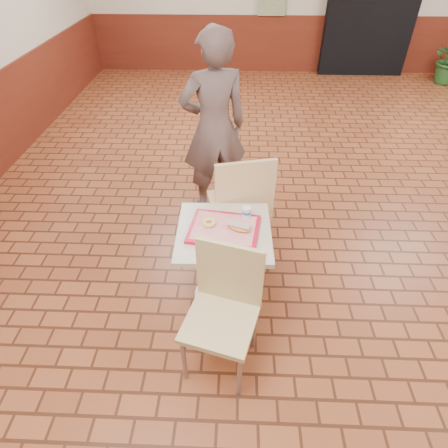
{
  "coord_description": "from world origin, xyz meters",
  "views": [
    {
      "loc": [
        -1.17,
        -2.88,
        2.37
      ],
      "look_at": [
        -1.24,
        -0.89,
        0.75
      ],
      "focal_mm": 30.0,
      "sensor_mm": 36.0,
      "label": 1
    }
  ],
  "objects_px": {
    "chair_main_front": "(224,305)",
    "chair_main_back": "(241,202)",
    "paper_cup": "(246,212)",
    "ring_donut": "(209,223)",
    "serving_tray": "(224,229)",
    "main_table": "(224,254)",
    "customer": "(214,128)",
    "long_john_donut": "(239,227)"
  },
  "relations": [
    {
      "from": "main_table",
      "to": "paper_cup",
      "type": "relative_size",
      "value": 8.4
    },
    {
      "from": "paper_cup",
      "to": "chair_main_front",
      "type": "bearing_deg",
      "value": -102.08
    },
    {
      "from": "main_table",
      "to": "serving_tray",
      "type": "bearing_deg",
      "value": -90.0
    },
    {
      "from": "customer",
      "to": "ring_donut",
      "type": "bearing_deg",
      "value": 71.88
    },
    {
      "from": "chair_main_back",
      "to": "customer",
      "type": "xyz_separation_m",
      "value": [
        -0.26,
        0.75,
        0.31
      ]
    },
    {
      "from": "ring_donut",
      "to": "chair_main_front",
      "type": "bearing_deg",
      "value": -76.89
    },
    {
      "from": "main_table",
      "to": "chair_main_front",
      "type": "distance_m",
      "value": 0.51
    },
    {
      "from": "main_table",
      "to": "serving_tray",
      "type": "relative_size",
      "value": 1.45
    },
    {
      "from": "customer",
      "to": "paper_cup",
      "type": "relative_size",
      "value": 21.28
    },
    {
      "from": "ring_donut",
      "to": "customer",
      "type": "bearing_deg",
      "value": 91.73
    },
    {
      "from": "paper_cup",
      "to": "serving_tray",
      "type": "bearing_deg",
      "value": -140.97
    },
    {
      "from": "serving_tray",
      "to": "paper_cup",
      "type": "relative_size",
      "value": 5.79
    },
    {
      "from": "serving_tray",
      "to": "ring_donut",
      "type": "xyz_separation_m",
      "value": [
        -0.11,
        0.03,
        0.03
      ]
    },
    {
      "from": "chair_main_back",
      "to": "long_john_donut",
      "type": "bearing_deg",
      "value": 75.15
    },
    {
      "from": "paper_cup",
      "to": "customer",
      "type": "bearing_deg",
      "value": 104.65
    },
    {
      "from": "customer",
      "to": "paper_cup",
      "type": "height_order",
      "value": "customer"
    },
    {
      "from": "long_john_donut",
      "to": "paper_cup",
      "type": "height_order",
      "value": "paper_cup"
    },
    {
      "from": "chair_main_front",
      "to": "chair_main_back",
      "type": "xyz_separation_m",
      "value": [
        0.1,
        1.02,
        0.05
      ]
    },
    {
      "from": "main_table",
      "to": "chair_main_front",
      "type": "bearing_deg",
      "value": -87.81
    },
    {
      "from": "serving_tray",
      "to": "ring_donut",
      "type": "distance_m",
      "value": 0.11
    },
    {
      "from": "customer",
      "to": "long_john_donut",
      "type": "relative_size",
      "value": 10.07
    },
    {
      "from": "chair_main_front",
      "to": "customer",
      "type": "distance_m",
      "value": 1.81
    },
    {
      "from": "main_table",
      "to": "chair_main_front",
      "type": "height_order",
      "value": "chair_main_front"
    },
    {
      "from": "customer",
      "to": "ring_donut",
      "type": "relative_size",
      "value": 17.39
    },
    {
      "from": "ring_donut",
      "to": "paper_cup",
      "type": "height_order",
      "value": "paper_cup"
    },
    {
      "from": "chair_main_front",
      "to": "long_john_donut",
      "type": "distance_m",
      "value": 0.54
    },
    {
      "from": "chair_main_back",
      "to": "chair_main_front",
      "type": "bearing_deg",
      "value": 71.0
    },
    {
      "from": "customer",
      "to": "ring_donut",
      "type": "xyz_separation_m",
      "value": [
        0.04,
        -1.23,
        -0.14
      ]
    },
    {
      "from": "customer",
      "to": "ring_donut",
      "type": "distance_m",
      "value": 1.24
    },
    {
      "from": "chair_main_front",
      "to": "ring_donut",
      "type": "xyz_separation_m",
      "value": [
        -0.12,
        0.54,
        0.22
      ]
    },
    {
      "from": "chair_main_front",
      "to": "chair_main_back",
      "type": "height_order",
      "value": "chair_main_back"
    },
    {
      "from": "ring_donut",
      "to": "serving_tray",
      "type": "bearing_deg",
      "value": -15.73
    },
    {
      "from": "main_table",
      "to": "ring_donut",
      "type": "xyz_separation_m",
      "value": [
        -0.11,
        0.03,
        0.27
      ]
    },
    {
      "from": "main_table",
      "to": "serving_tray",
      "type": "distance_m",
      "value": 0.24
    },
    {
      "from": "ring_donut",
      "to": "main_table",
      "type": "bearing_deg",
      "value": -15.73
    },
    {
      "from": "main_table",
      "to": "serving_tray",
      "type": "xyz_separation_m",
      "value": [
        0.0,
        -0.0,
        0.24
      ]
    },
    {
      "from": "customer",
      "to": "main_table",
      "type": "bearing_deg",
      "value": 76.6
    },
    {
      "from": "chair_main_front",
      "to": "paper_cup",
      "type": "height_order",
      "value": "chair_main_front"
    },
    {
      "from": "serving_tray",
      "to": "paper_cup",
      "type": "bearing_deg",
      "value": 39.03
    },
    {
      "from": "main_table",
      "to": "customer",
      "type": "bearing_deg",
      "value": 96.45
    },
    {
      "from": "chair_main_front",
      "to": "long_john_donut",
      "type": "xyz_separation_m",
      "value": [
        0.09,
        0.48,
        0.23
      ]
    },
    {
      "from": "paper_cup",
      "to": "main_table",
      "type": "bearing_deg",
      "value": -140.97
    }
  ]
}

